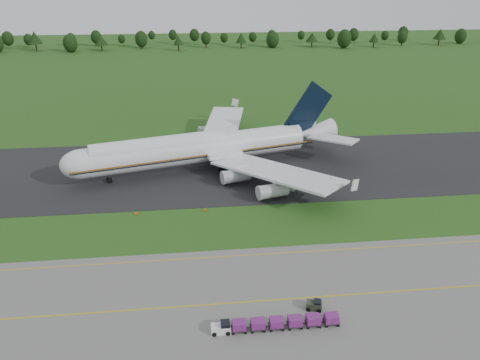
{
  "coord_description": "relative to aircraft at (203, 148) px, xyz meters",
  "views": [
    {
      "loc": [
        -2.84,
        -75.73,
        43.53
      ],
      "look_at": [
        5.67,
        2.0,
        8.53
      ],
      "focal_mm": 35.0,
      "sensor_mm": 36.0,
      "label": 1
    }
  ],
  "objects": [
    {
      "name": "ground",
      "position": [
        0.33,
        -28.46,
        -5.44
      ],
      "size": [
        600.0,
        600.0,
        0.0
      ],
      "primitive_type": "plane",
      "color": "#234D17",
      "rests_on": "ground"
    },
    {
      "name": "taxiway",
      "position": [
        0.33,
        -0.46,
        -5.4
      ],
      "size": [
        300.0,
        40.0,
        0.08
      ],
      "primitive_type": "cube",
      "color": "black",
      "rests_on": "ground"
    },
    {
      "name": "apron_markings",
      "position": [
        0.33,
        -55.45,
        -5.38
      ],
      "size": [
        300.0,
        30.2,
        0.01
      ],
      "color": "gold",
      "rests_on": "apron"
    },
    {
      "name": "tree_line",
      "position": [
        5.79,
        190.24,
        0.52
      ],
      "size": [
        527.54,
        22.22,
        11.57
      ],
      "color": "black",
      "rests_on": "ground"
    },
    {
      "name": "aircraft",
      "position": [
        0.0,
        0.0,
        0.0
      ],
      "size": [
        67.83,
        63.98,
        19.05
      ],
      "color": "white",
      "rests_on": "ground"
    },
    {
      "name": "baggage_train",
      "position": [
        7.29,
        -56.19,
        -4.56
      ],
      "size": [
        17.18,
        1.56,
        1.5
      ],
      "color": "white",
      "rests_on": "apron"
    },
    {
      "name": "utility_cart",
      "position": [
        13.55,
        -53.01,
        -4.81
      ],
      "size": [
        2.39,
        1.8,
        1.17
      ],
      "color": "#2B3424",
      "rests_on": "apron"
    },
    {
      "name": "edge_markers",
      "position": [
        -7.2,
        -21.93,
        -5.17
      ],
      "size": [
        13.91,
        0.3,
        0.6
      ],
      "color": "#F84C07",
      "rests_on": "ground"
    }
  ]
}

